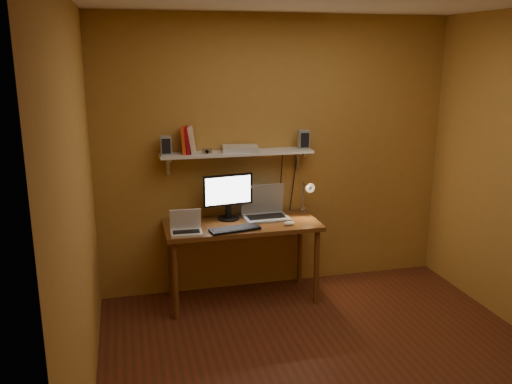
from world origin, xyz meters
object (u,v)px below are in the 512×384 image
object	(u,v)px
shelf_camera	(207,151)
keyboard	(235,229)
speaker_left	(166,145)
laptop	(264,209)
monitor	(228,194)
desk_lamp	(307,193)
desk	(242,232)
speaker_right	(304,139)
router	(240,149)
mouse	(289,223)
netbook	(186,227)
wall_shelf	(237,153)

from	to	relation	value
shelf_camera	keyboard	bearing A→B (deg)	-59.44
speaker_left	shelf_camera	bearing A→B (deg)	-9.61
laptop	keyboard	distance (m)	0.48
monitor	desk_lamp	world-z (taller)	monitor
desk	desk_lamp	distance (m)	0.73
speaker_right	router	xyz separation A→B (m)	(-0.61, -0.01, -0.06)
mouse	shelf_camera	xyz separation A→B (m)	(-0.69, 0.28, 0.63)
speaker_left	speaker_right	bearing A→B (deg)	1.00
desk	router	world-z (taller)	router
netbook	speaker_left	bearing A→B (deg)	111.63
desk	mouse	bearing A→B (deg)	-21.75
laptop	desk_lamp	distance (m)	0.43
mouse	speaker_left	bearing A→B (deg)	160.84
desk_lamp	speaker_left	world-z (taller)	speaker_left
netbook	router	bearing A→B (deg)	34.22
keyboard	desk_lamp	size ratio (longest dim) A/B	1.17
monitor	mouse	size ratio (longest dim) A/B	4.77
netbook	mouse	size ratio (longest dim) A/B	2.81
keyboard	laptop	bearing A→B (deg)	33.31
wall_shelf	speaker_left	size ratio (longest dim) A/B	8.28
mouse	speaker_left	size ratio (longest dim) A/B	0.58
speaker_right	mouse	bearing A→B (deg)	-118.97
wall_shelf	speaker_right	bearing A→B (deg)	0.40
desk	router	distance (m)	0.76
speaker_left	netbook	bearing A→B (deg)	-70.47
wall_shelf	desk_lamp	size ratio (longest dim) A/B	3.73
desk_lamp	shelf_camera	distance (m)	1.05
keyboard	speaker_left	bearing A→B (deg)	135.51
laptop	keyboard	bearing A→B (deg)	-138.45
wall_shelf	netbook	distance (m)	0.84
wall_shelf	keyboard	world-z (taller)	wall_shelf
netbook	keyboard	xyz separation A→B (m)	(0.42, -0.04, -0.04)
netbook	speaker_right	bearing A→B (deg)	19.17
desk	netbook	world-z (taller)	netbook
wall_shelf	laptop	distance (m)	0.59
wall_shelf	laptop	size ratio (longest dim) A/B	3.37
laptop	mouse	distance (m)	0.34
monitor	router	size ratio (longest dim) A/B	1.47
monitor	speaker_left	world-z (taller)	speaker_left
netbook	shelf_camera	bearing A→B (deg)	51.80
desk_lamp	router	size ratio (longest dim) A/B	1.18
mouse	speaker_left	world-z (taller)	speaker_left
laptop	speaker_left	world-z (taller)	speaker_left
speaker_left	router	xyz separation A→B (m)	(0.67, 0.01, -0.06)
router	wall_shelf	bearing A→B (deg)	174.49
laptop	mouse	xyz separation A→B (m)	(0.15, -0.29, -0.06)
mouse	desk_lamp	size ratio (longest dim) A/B	0.26
desk	speaker_left	distance (m)	1.04
keyboard	desk_lamp	distance (m)	0.85
laptop	shelf_camera	distance (m)	0.78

